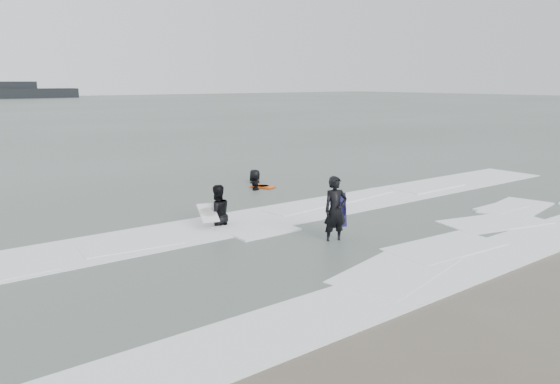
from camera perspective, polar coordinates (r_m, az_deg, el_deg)
ground at (r=13.34m, az=13.24°, el=-8.07°), size 320.00×320.00×0.00m
surfer_centre at (r=15.28m, az=5.73°, el=-5.29°), size 0.78×0.61×1.89m
surfer_wading at (r=16.85m, az=-6.55°, el=-3.70°), size 0.98×0.80×1.88m
surfer_right_near at (r=22.24m, az=-2.57°, el=0.09°), size 1.01×0.72×1.58m
surfer_right_far at (r=23.79m, az=-2.63°, el=0.85°), size 1.04×0.98×1.79m
surf_foam at (r=15.80m, az=2.86°, el=-4.52°), size 30.03×9.06×0.09m
bodyboards at (r=18.10m, az=-1.38°, el=-0.94°), size 5.83×7.96×1.25m
vessel_horizon at (r=155.20m, az=-26.15°, el=9.32°), size 31.13×5.56×4.23m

